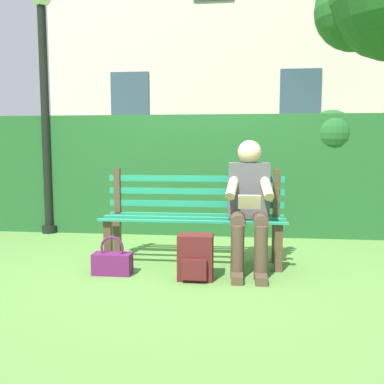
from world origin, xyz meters
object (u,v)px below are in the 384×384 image
Objects in this scene: handbag at (112,262)px; lamp_post at (44,91)px; park_bench at (194,216)px; person_seated at (249,201)px; backpack at (195,258)px.

handbag is 2.77m from lamp_post.
park_bench is 0.58m from person_seated.
lamp_post reaches higher than handbag.
park_bench is at bearing -18.59° from person_seated.
person_seated is 3.45× the size of handbag.
lamp_post reaches higher than person_seated.
handbag is 0.11× the size of lamp_post.
person_seated is 0.73m from backpack.
lamp_post is at bearing -28.07° from person_seated.
park_bench is at bearing -82.54° from backpack.
handbag is (1.21, 0.30, -0.53)m from person_seated.
person_seated is 3.15m from lamp_post.
lamp_post is (2.05, -1.19, 1.38)m from park_bench.
person_seated reaches higher than park_bench.
person_seated is at bearing -166.13° from handbag.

